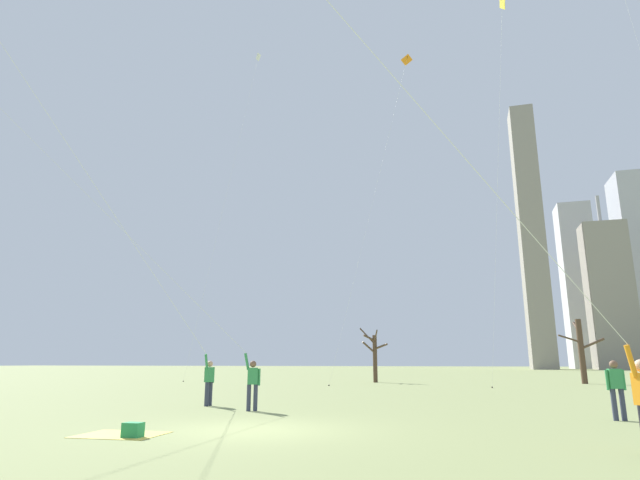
{
  "coord_description": "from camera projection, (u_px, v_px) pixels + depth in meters",
  "views": [
    {
      "loc": [
        5.07,
        -12.05,
        1.57
      ],
      "look_at": [
        0.0,
        6.0,
        6.01
      ],
      "focal_mm": 29.03,
      "sensor_mm": 36.0,
      "label": 1
    }
  ],
  "objects": [
    {
      "name": "distant_kite_drifting_left_yellow",
      "position": [
        501.0,
        36.0,
        33.68
      ],
      "size": [
        2.47,
        4.31,
        25.09
      ],
      "color": "yellow",
      "rests_on": "ground"
    },
    {
      "name": "skyline_tall_tower",
      "position": [
        580.0,
        284.0,
        132.26
      ],
      "size": [
        7.86,
        8.44,
        41.9
      ],
      "color": "#B2B2B7",
      "rests_on": "ground"
    },
    {
      "name": "bystander_far_off_by_trees",
      "position": [
        616.0,
        387.0,
        14.4
      ],
      "size": [
        0.51,
        0.24,
        1.62
      ],
      "color": "#33384C",
      "rests_on": "ground"
    },
    {
      "name": "skyline_short_annex",
      "position": [
        531.0,
        233.0,
        121.35
      ],
      "size": [
        5.29,
        7.34,
        62.24
      ],
      "color": "gray",
      "rests_on": "ground"
    },
    {
      "name": "kite_flyer_foreground_right_teal",
      "position": [
        188.0,
        313.0,
        17.5
      ],
      "size": [
        13.42,
        5.24,
        15.02
      ],
      "color": "#33384C",
      "rests_on": "ground"
    },
    {
      "name": "ground_plane",
      "position": [
        252.0,
        430.0,
        12.26
      ],
      "size": [
        400.0,
        400.0,
        0.0
      ],
      "primitive_type": "plane",
      "color": "#848E56"
    },
    {
      "name": "kite_flyer_midfield_right_green",
      "position": [
        559.0,
        295.0,
        8.79
      ],
      "size": [
        8.0,
        5.34,
        10.85
      ],
      "color": "black",
      "rests_on": "ground"
    },
    {
      "name": "bare_tree_right_of_center",
      "position": [
        581.0,
        349.0,
        39.07
      ],
      "size": [
        3.23,
        1.16,
        4.78
      ],
      "color": "#4C3828",
      "rests_on": "ground"
    },
    {
      "name": "skyline_mid_tower_left",
      "position": [
        610.0,
        294.0,
        114.44
      ],
      "size": [
        8.98,
        7.33,
        39.09
      ],
      "color": "gray",
      "rests_on": "ground"
    },
    {
      "name": "picnic_spot",
      "position": [
        128.0,
        432.0,
        11.23
      ],
      "size": [
        1.88,
        1.51,
        0.31
      ],
      "color": "#D8BF4C",
      "rests_on": "ground"
    },
    {
      "name": "bare_tree_center",
      "position": [
        374.0,
        355.0,
        41.47
      ],
      "size": [
        2.47,
        1.54,
        4.33
      ],
      "color": "#4C3828",
      "rests_on": "ground"
    },
    {
      "name": "distant_kite_high_overhead_white",
      "position": [
        245.0,
        113.0,
        45.44
      ],
      "size": [
        6.81,
        1.72,
        28.44
      ],
      "color": "white",
      "rests_on": "ground"
    },
    {
      "name": "distant_kite_low_near_trees_orange",
      "position": [
        400.0,
        89.0,
        43.64
      ],
      "size": [
        6.24,
        5.46,
        27.54
      ],
      "color": "orange",
      "rests_on": "ground"
    },
    {
      "name": "kite_flyer_far_back_purple",
      "position": [
        177.0,
        328.0,
        18.3
      ],
      "size": [
        3.88,
        10.04,
        12.46
      ],
      "color": "#33384C",
      "rests_on": "ground"
    }
  ]
}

